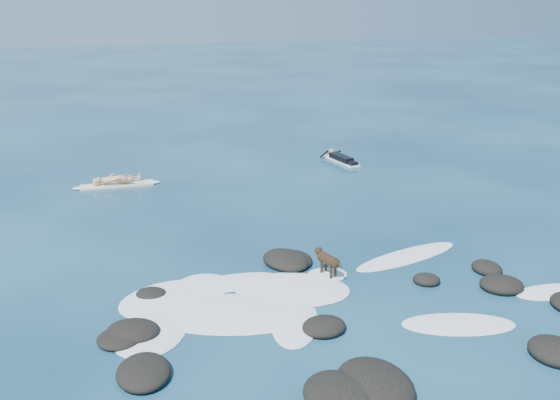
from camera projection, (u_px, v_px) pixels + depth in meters
name	position (u px, v px, depth m)	size (l,w,h in m)	color
ground	(290.00, 284.00, 15.88)	(160.00, 160.00, 0.00)	#0A2642
reef_rocks	(351.00, 341.00, 13.10)	(14.30, 7.90, 0.55)	black
breaking_foam	(278.00, 299.00, 15.09)	(11.99, 5.53, 0.12)	white
standing_surfer_rig	(116.00, 168.00, 23.65)	(3.27, 0.65, 1.87)	#FFF6CB
paddling_surfer_rig	(341.00, 159.00, 27.26)	(1.20, 2.50, 0.43)	white
dog	(327.00, 259.00, 16.19)	(0.51, 1.09, 0.71)	black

